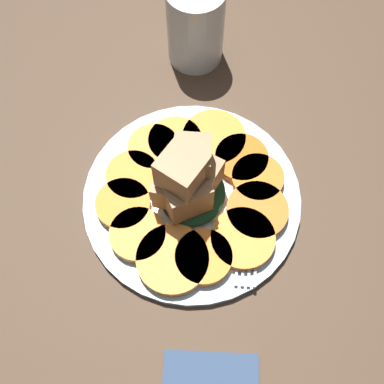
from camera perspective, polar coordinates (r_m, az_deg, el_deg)
The scene contains 17 objects.
table_slab at distance 57.72cm, azimuth 0.00°, elevation -1.30°, with size 120.00×120.00×2.00cm, color #4C3828.
plate at distance 56.33cm, azimuth 0.00°, elevation -0.68°, with size 25.37×25.37×1.05cm.
carrot_slice_0 at distance 53.51cm, azimuth 6.03°, elevation -5.53°, with size 7.16×7.16×1.15cm, color orange.
carrot_slice_1 at distance 54.92cm, azimuth 7.72°, elevation -2.22°, with size 7.02×7.02×1.15cm, color orange.
carrot_slice_2 at distance 56.66cm, azimuth 7.77°, elevation 1.62°, with size 6.11×6.11×1.15cm, color orange.
carrot_slice_3 at distance 57.66cm, azimuth 5.87°, elevation 3.95°, with size 6.36×6.36×1.15cm, color #D35E11.
carrot_slice_4 at distance 58.83cm, azimuth 2.62°, elevation 6.36°, with size 7.69×7.69×1.15cm, color orange.
carrot_slice_5 at distance 58.60cm, azimuth -2.01°, elevation 6.03°, with size 6.51×6.51×1.15cm, color orange.
carrot_slice_6 at distance 58.28cm, azimuth -4.57°, elevation 5.24°, with size 6.19×6.19×1.15cm, color orange.
carrot_slice_7 at distance 56.71cm, azimuth -7.02°, elevation 1.91°, with size 6.26×6.26×1.15cm, color orange.
carrot_slice_8 at distance 55.28cm, azimuth -8.17°, elevation -1.48°, with size 6.26×6.26×1.15cm, color orange.
carrot_slice_9 at distance 53.71cm, azimuth -6.46°, elevation -5.05°, with size 6.28×6.28×1.15cm, color orange.
carrot_slice_10 at distance 52.52cm, azimuth -2.32°, elevation -7.99°, with size 7.92×7.92×1.15cm, color #F9963A.
carrot_slice_11 at distance 52.57cm, azimuth 1.38°, elevation -7.72°, with size 6.26×6.26×1.15cm, color orange.
center_pile at distance 51.85cm, azimuth -0.48°, elevation 1.29°, with size 8.77×8.10×10.31cm.
fork at distance 55.39cm, azimuth 6.62°, elevation -1.74°, with size 19.68×2.51×0.40cm.
water_glass at distance 64.66cm, azimuth 0.42°, elevation 19.19°, with size 7.38×7.38×10.99cm.
Camera 1 is at (-23.17, -1.11, 53.86)cm, focal length 45.00 mm.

